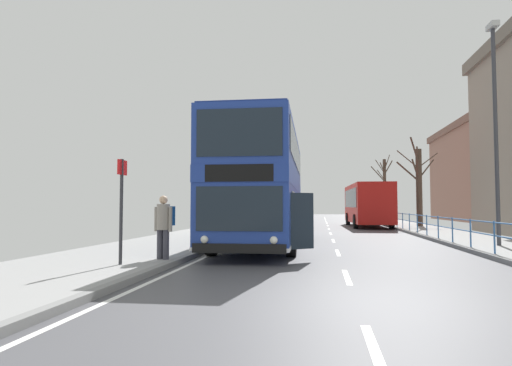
{
  "coord_description": "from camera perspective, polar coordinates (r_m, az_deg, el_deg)",
  "views": [
    {
      "loc": [
        -0.56,
        -6.92,
        1.54
      ],
      "look_at": [
        -2.96,
        9.09,
        2.39
      ],
      "focal_mm": 30.08,
      "sensor_mm": 36.0,
      "label": 1
    }
  ],
  "objects": [
    {
      "name": "bus_stop_sign_near",
      "position": [
        10.75,
        -17.46,
        -2.04
      ],
      "size": [
        0.08,
        0.44,
        2.51
      ],
      "color": "#2D2D33",
      "rests_on": "ground"
    },
    {
      "name": "street_lamp_far_side",
      "position": [
        17.7,
        29.22,
        7.81
      ],
      "size": [
        0.28,
        0.6,
        7.99
      ],
      "color": "#38383D",
      "rests_on": "ground"
    },
    {
      "name": "background_bus_far_lane",
      "position": [
        32.6,
        14.58,
        -2.69
      ],
      "size": [
        2.81,
        9.4,
        3.06
      ],
      "color": "red",
      "rests_on": "ground"
    },
    {
      "name": "background_building_01",
      "position": [
        50.02,
        29.95,
        1.23
      ],
      "size": [
        10.68,
        16.08,
        9.74
      ],
      "color": "#936656",
      "rests_on": "ground"
    },
    {
      "name": "ground",
      "position": [
        7.08,
        7.28,
        -15.23
      ],
      "size": [
        15.8,
        140.0,
        0.2
      ],
      "color": "#4A4A4F"
    },
    {
      "name": "bare_tree_far_02",
      "position": [
        47.37,
        16.72,
        -0.4
      ],
      "size": [
        2.37,
        1.98,
        6.7
      ],
      "color": "#423328",
      "rests_on": "ground"
    },
    {
      "name": "double_decker_bus_main",
      "position": [
        16.57,
        1.01,
        -0.5
      ],
      "size": [
        3.44,
        11.5,
        4.32
      ],
      "color": "navy",
      "rests_on": "ground"
    },
    {
      "name": "pedestrian_with_backpack",
      "position": [
        11.56,
        -12.12,
        -5.13
      ],
      "size": [
        0.55,
        0.58,
        1.66
      ],
      "color": "#383842",
      "rests_on": "ground"
    },
    {
      "name": "bare_tree_far_00",
      "position": [
        31.87,
        20.82,
        -0.13
      ],
      "size": [
        2.91,
        2.33,
        6.02
      ],
      "color": "#423328",
      "rests_on": "ground"
    },
    {
      "name": "pedestrian_railing_far_kerb",
      "position": [
        22.0,
        21.75,
        -4.76
      ],
      "size": [
        0.05,
        32.06,
        0.95
      ],
      "color": "#386BA8",
      "rests_on": "ground"
    }
  ]
}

